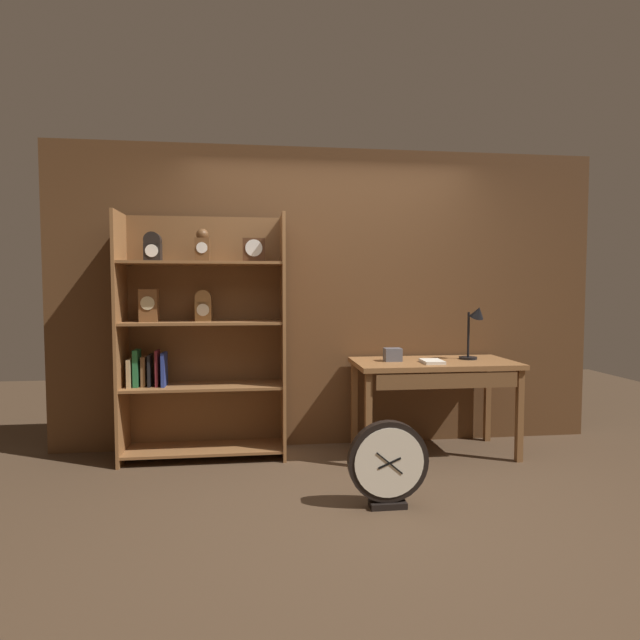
{
  "coord_description": "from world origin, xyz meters",
  "views": [
    {
      "loc": [
        -0.65,
        -3.1,
        1.38
      ],
      "look_at": [
        -0.2,
        0.61,
        1.15
      ],
      "focal_mm": 28.73,
      "sensor_mm": 36.0,
      "label": 1
    }
  ],
  "objects_px": {
    "toolbox_small": "(393,355)",
    "workbench": "(435,372)",
    "bookshelf": "(200,336)",
    "desk_lamp": "(475,326)",
    "round_clock_large": "(388,464)",
    "open_repair_manual": "(432,361)"
  },
  "relations": [
    {
      "from": "toolbox_small",
      "to": "round_clock_large",
      "type": "height_order",
      "value": "toolbox_small"
    },
    {
      "from": "workbench",
      "to": "round_clock_large",
      "type": "height_order",
      "value": "workbench"
    },
    {
      "from": "bookshelf",
      "to": "workbench",
      "type": "bearing_deg",
      "value": -5.29
    },
    {
      "from": "workbench",
      "to": "desk_lamp",
      "type": "height_order",
      "value": "desk_lamp"
    },
    {
      "from": "round_clock_large",
      "to": "toolbox_small",
      "type": "bearing_deg",
      "value": 73.61
    },
    {
      "from": "open_repair_manual",
      "to": "round_clock_large",
      "type": "xyz_separation_m",
      "value": [
        -0.59,
        -0.88,
        -0.51
      ]
    },
    {
      "from": "open_repair_manual",
      "to": "round_clock_large",
      "type": "distance_m",
      "value": 1.18
    },
    {
      "from": "desk_lamp",
      "to": "bookshelf",
      "type": "bearing_deg",
      "value": 177.06
    },
    {
      "from": "workbench",
      "to": "open_repair_manual",
      "type": "bearing_deg",
      "value": -120.33
    },
    {
      "from": "workbench",
      "to": "toolbox_small",
      "type": "bearing_deg",
      "value": 170.87
    },
    {
      "from": "desk_lamp",
      "to": "round_clock_large",
      "type": "height_order",
      "value": "desk_lamp"
    },
    {
      "from": "workbench",
      "to": "open_repair_manual",
      "type": "xyz_separation_m",
      "value": [
        -0.05,
        -0.09,
        0.1
      ]
    },
    {
      "from": "workbench",
      "to": "toolbox_small",
      "type": "distance_m",
      "value": 0.38
    },
    {
      "from": "bookshelf",
      "to": "open_repair_manual",
      "type": "height_order",
      "value": "bookshelf"
    },
    {
      "from": "desk_lamp",
      "to": "open_repair_manual",
      "type": "distance_m",
      "value": 0.53
    },
    {
      "from": "workbench",
      "to": "desk_lamp",
      "type": "relative_size",
      "value": 2.84
    },
    {
      "from": "desk_lamp",
      "to": "toolbox_small",
      "type": "height_order",
      "value": "desk_lamp"
    },
    {
      "from": "bookshelf",
      "to": "toolbox_small",
      "type": "relative_size",
      "value": 14.12
    },
    {
      "from": "bookshelf",
      "to": "workbench",
      "type": "relative_size",
      "value": 1.49
    },
    {
      "from": "bookshelf",
      "to": "workbench",
      "type": "height_order",
      "value": "bookshelf"
    },
    {
      "from": "toolbox_small",
      "to": "workbench",
      "type": "bearing_deg",
      "value": -9.13
    },
    {
      "from": "toolbox_small",
      "to": "desk_lamp",
      "type": "bearing_deg",
      "value": 0.4
    }
  ]
}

